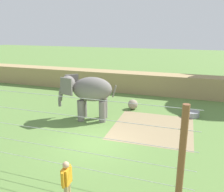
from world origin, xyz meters
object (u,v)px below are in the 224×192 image
Objects in this scene: elephant at (88,91)px; enrichment_ball at (133,104)px; water_tub at (191,113)px; zookeeper at (67,182)px.

elephant reaches higher than enrichment_ball.
enrichment_ball is 4.06m from water_tub.
enrichment_ball is at bearing 50.90° from elephant.
zookeeper is at bearing -88.28° from enrichment_ball.
elephant is 3.45× the size of water_tub.
water_tub is (4.05, -0.14, -0.18)m from enrichment_ball.
enrichment_ball is 0.43× the size of zookeeper.
elephant reaches higher than zookeeper.
elephant is at bearing 109.10° from zookeeper.
enrichment_ball is at bearing 91.72° from zookeeper.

